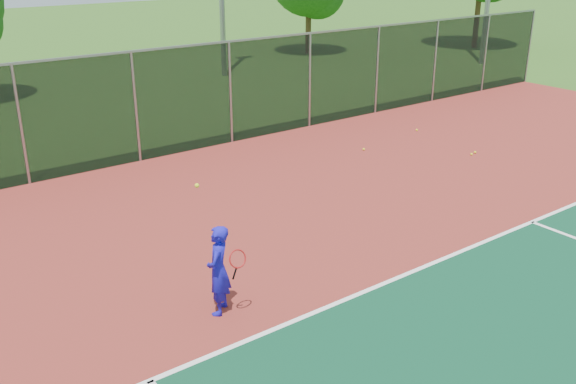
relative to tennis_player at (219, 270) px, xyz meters
name	(u,v)px	position (x,y,z in m)	size (l,w,h in m)	color
court_apron	(516,266)	(5.27, -1.97, -0.78)	(30.00, 20.00, 0.02)	maroon
fence_back	(230,92)	(5.27, 8.03, 0.78)	(30.00, 0.06, 3.03)	black
tennis_player	(219,270)	(0.00, 0.00, 0.00)	(0.65, 0.74, 2.28)	#1913B9
practice_ball_0	(472,154)	(10.03, 2.81, -0.73)	(0.07, 0.07, 0.07)	yellow
practice_ball_1	(475,152)	(10.25, 2.86, -0.73)	(0.07, 0.07, 0.07)	yellow
practice_ball_2	(364,149)	(7.89, 4.99, -0.73)	(0.07, 0.07, 0.07)	yellow
practice_ball_3	(417,130)	(10.66, 5.47, -0.73)	(0.07, 0.07, 0.07)	yellow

